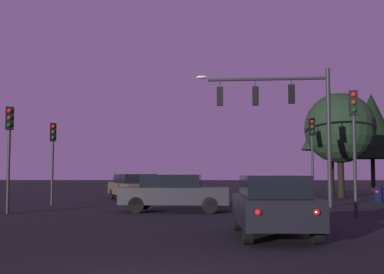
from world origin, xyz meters
The scene contains 13 objects.
ground_plane centered at (0.00, 24.50, 0.00)m, with size 168.00×168.00×0.00m, color black.
traffic_signal_mast_arm centered at (4.79, 16.38, 4.65)m, with size 6.34×0.68×6.55m.
traffic_light_corner_left centered at (-6.71, 12.12, 2.98)m, with size 0.35×0.38×4.19m.
traffic_light_corner_right centered at (6.40, 10.93, 3.24)m, with size 0.34×0.38×4.59m.
traffic_light_median centered at (6.65, 19.12, 3.16)m, with size 0.30×0.35×4.47m.
traffic_light_far_side centered at (-6.56, 17.29, 2.89)m, with size 0.37×0.39×4.07m.
car_nearside_lane centered at (2.68, 5.40, 0.79)m, with size 1.78×4.31×1.52m.
car_crossing_right centered at (-0.28, 13.27, 0.80)m, with size 4.57×1.99×1.52m.
car_far_lane centered at (-3.25, 22.12, 0.80)m, with size 3.64×4.97×1.52m.
car_parked_lot centered at (-3.92, 29.54, 0.80)m, with size 3.78×4.81×1.52m.
tree_behind_sign centered at (9.81, 25.37, 4.51)m, with size 4.57×4.57×6.81m.
tree_left_far centered at (10.68, 31.15, 5.61)m, with size 4.51×4.51×7.90m.
tree_center_horizon centered at (15.74, 36.86, 5.74)m, with size 4.96×4.96×8.64m.
Camera 1 is at (0.95, -7.21, 1.58)m, focal length 46.61 mm.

